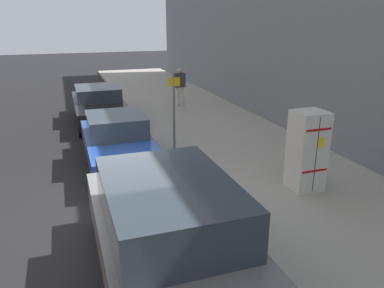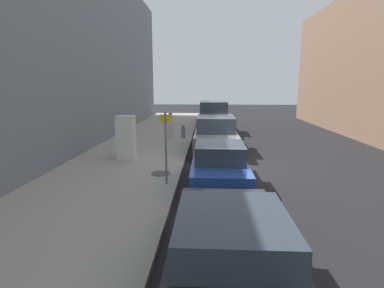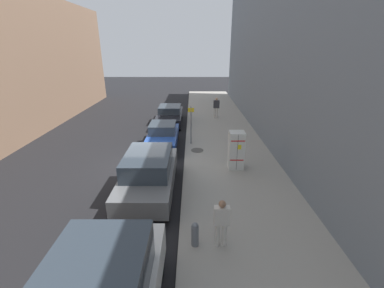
{
  "view_description": "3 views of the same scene",
  "coord_description": "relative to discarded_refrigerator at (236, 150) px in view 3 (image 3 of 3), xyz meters",
  "views": [
    {
      "loc": [
        0.48,
        7.16,
        3.91
      ],
      "look_at": [
        -2.47,
        -1.37,
        0.87
      ],
      "focal_mm": 35.0,
      "sensor_mm": 36.0,
      "label": 1
    },
    {
      "loc": [
        -1.14,
        -11.86,
        3.22
      ],
      "look_at": [
        -1.82,
        0.93,
        0.71
      ],
      "focal_mm": 28.0,
      "sensor_mm": 36.0,
      "label": 2
    },
    {
      "loc": [
        -2.52,
        11.74,
        5.69
      ],
      "look_at": [
        -2.49,
        -0.97,
        0.82
      ],
      "focal_mm": 24.0,
      "sensor_mm": 36.0,
      "label": 3
    }
  ],
  "objects": [
    {
      "name": "building_facade_near",
      "position": [
        -3.39,
        -0.47,
        4.17
      ],
      "size": [
        2.19,
        39.6,
        10.47
      ],
      "primitive_type": "cube",
      "color": "slate",
      "rests_on": "ground"
    },
    {
      "name": "parked_suv_gray",
      "position": [
        3.83,
        2.08,
        -0.14
      ],
      "size": [
        1.99,
        4.64,
        1.77
      ],
      "color": "slate",
      "rests_on": "ground"
    },
    {
      "name": "fire_hydrant",
      "position": [
        2.0,
        5.2,
        -0.52
      ],
      "size": [
        0.22,
        0.22,
        0.78
      ],
      "color": "slate",
      "rests_on": "sidewalk_slab"
    },
    {
      "name": "ground_plane",
      "position": [
        4.59,
        -0.47,
        -1.06
      ],
      "size": [
        80.0,
        80.0,
        0.0
      ],
      "primitive_type": "plane",
      "color": "black"
    },
    {
      "name": "manhole_cover",
      "position": [
        1.8,
        -2.2,
        -0.91
      ],
      "size": [
        0.7,
        0.7,
        0.02
      ],
      "primitive_type": "cylinder",
      "color": "#47443F",
      "rests_on": "sidewalk_slab"
    },
    {
      "name": "sidewalk_slab",
      "position": [
        0.1,
        -0.47,
        -0.99
      ],
      "size": [
        4.79,
        44.0,
        0.14
      ],
      "primitive_type": "cube",
      "color": "#9E998E",
      "rests_on": "ground"
    },
    {
      "name": "parked_hatchback_blue",
      "position": [
        3.83,
        -3.06,
        -0.32
      ],
      "size": [
        1.71,
        4.02,
        1.45
      ],
      "color": "#23479E",
      "rests_on": "ground"
    },
    {
      "name": "pedestrian_walking_far",
      "position": [
        0.13,
        -9.29,
        0.05
      ],
      "size": [
        0.48,
        0.22,
        1.67
      ],
      "rotation": [
        0.0,
        0.0,
        1.19
      ],
      "color": "beige",
      "rests_on": "sidewalk_slab"
    },
    {
      "name": "pedestrian_standing_near",
      "position": [
        1.24,
        5.21,
        -0.04
      ],
      "size": [
        0.45,
        0.22,
        1.54
      ],
      "rotation": [
        0.0,
        0.0,
        1.72
      ],
      "color": "beige",
      "rests_on": "sidewalk_slab"
    },
    {
      "name": "street_sign_post",
      "position": [
        2.16,
        -3.31,
        0.37
      ],
      "size": [
        0.36,
        0.07,
        2.28
      ],
      "color": "slate",
      "rests_on": "sidewalk_slab"
    },
    {
      "name": "discarded_refrigerator",
      "position": [
        0.0,
        0.0,
        0.0
      ],
      "size": [
        0.71,
        0.68,
        1.83
      ],
      "color": "silver",
      "rests_on": "sidewalk_slab"
    },
    {
      "name": "parked_sedan_dark",
      "position": [
        3.83,
        -8.06,
        -0.35
      ],
      "size": [
        1.86,
        4.57,
        1.38
      ],
      "color": "black",
      "rests_on": "ground"
    }
  ]
}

